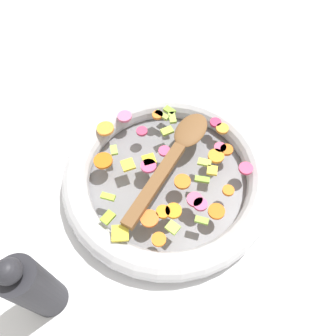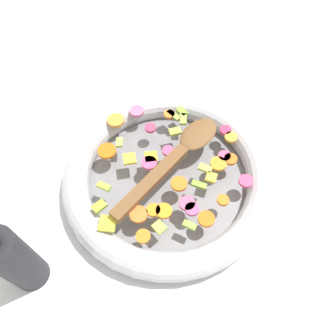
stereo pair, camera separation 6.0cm
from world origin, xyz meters
The scene contains 5 objects.
ground_plane centered at (0.00, 0.00, 0.00)m, with size 4.00×4.00×0.00m, color silver.
skillet centered at (0.00, 0.00, 0.02)m, with size 0.40×0.40×0.05m.
chopped_vegetables centered at (0.00, 0.00, 0.05)m, with size 0.31×0.32×0.01m.
wooden_spoon centered at (-0.01, 0.03, 0.06)m, with size 0.13×0.27×0.01m.
pepper_mill centered at (0.05, -0.29, 0.08)m, with size 0.06×0.06×0.19m.
Camera 1 is at (0.25, -0.21, 0.56)m, focal length 35.00 mm.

